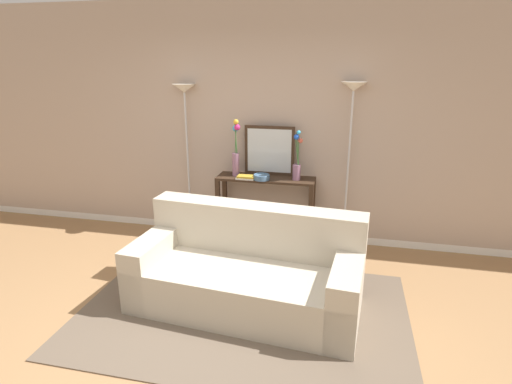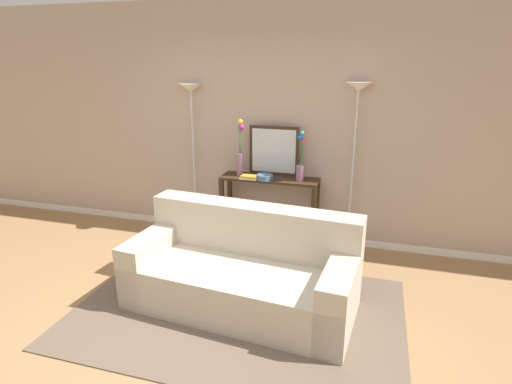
{
  "view_description": "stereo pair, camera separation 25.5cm",
  "coord_description": "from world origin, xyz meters",
  "px_view_note": "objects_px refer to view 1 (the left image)",
  "views": [
    {
      "loc": [
        1.15,
        -2.47,
        2.17
      ],
      "look_at": [
        0.28,
        1.4,
        0.88
      ],
      "focal_mm": 29.0,
      "sensor_mm": 36.0,
      "label": 1
    },
    {
      "loc": [
        1.4,
        -2.4,
        2.17
      ],
      "look_at": [
        0.28,
        1.4,
        0.88
      ],
      "focal_mm": 29.0,
      "sensor_mm": 36.0,
      "label": 2
    }
  ],
  "objects_px": {
    "couch": "(248,273)",
    "fruit_bowl": "(262,177)",
    "vase_tall_flowers": "(236,152)",
    "floor_lamp_right": "(351,120)",
    "book_stack": "(246,177)",
    "vase_short_flowers": "(297,164)",
    "console_table": "(266,200)",
    "floor_lamp_left": "(186,118)",
    "book_row_under_console": "(243,237)",
    "wall_mirror": "(269,151)"
  },
  "relations": [
    {
      "from": "couch",
      "to": "console_table",
      "type": "height_order",
      "value": "couch"
    },
    {
      "from": "floor_lamp_left",
      "to": "book_row_under_console",
      "type": "height_order",
      "value": "floor_lamp_left"
    },
    {
      "from": "fruit_bowl",
      "to": "floor_lamp_left",
      "type": "bearing_deg",
      "value": 167.39
    },
    {
      "from": "couch",
      "to": "vase_short_flowers",
      "type": "relative_size",
      "value": 3.65
    },
    {
      "from": "floor_lamp_left",
      "to": "book_stack",
      "type": "xyz_separation_m",
      "value": [
        0.8,
        -0.23,
        -0.62
      ]
    },
    {
      "from": "couch",
      "to": "book_row_under_console",
      "type": "xyz_separation_m",
      "value": [
        -0.39,
        1.33,
        -0.26
      ]
    },
    {
      "from": "couch",
      "to": "vase_tall_flowers",
      "type": "bearing_deg",
      "value": 109.05
    },
    {
      "from": "floor_lamp_right",
      "to": "book_row_under_console",
      "type": "distance_m",
      "value": 1.91
    },
    {
      "from": "vase_short_flowers",
      "to": "vase_tall_flowers",
      "type": "bearing_deg",
      "value": 178.44
    },
    {
      "from": "vase_tall_flowers",
      "to": "vase_short_flowers",
      "type": "xyz_separation_m",
      "value": [
        0.72,
        -0.02,
        -0.1
      ]
    },
    {
      "from": "couch",
      "to": "vase_short_flowers",
      "type": "height_order",
      "value": "vase_short_flowers"
    },
    {
      "from": "fruit_bowl",
      "to": "book_row_under_console",
      "type": "bearing_deg",
      "value": 159.29
    },
    {
      "from": "vase_tall_flowers",
      "to": "fruit_bowl",
      "type": "relative_size",
      "value": 3.59
    },
    {
      "from": "floor_lamp_left",
      "to": "vase_short_flowers",
      "type": "bearing_deg",
      "value": -5.89
    },
    {
      "from": "floor_lamp_right",
      "to": "book_row_under_console",
      "type": "xyz_separation_m",
      "value": [
        -1.22,
        -0.12,
        -1.46
      ]
    },
    {
      "from": "couch",
      "to": "floor_lamp_left",
      "type": "height_order",
      "value": "floor_lamp_left"
    },
    {
      "from": "vase_short_flowers",
      "to": "fruit_bowl",
      "type": "relative_size",
      "value": 3.06
    },
    {
      "from": "book_row_under_console",
      "to": "floor_lamp_right",
      "type": "bearing_deg",
      "value": 5.75
    },
    {
      "from": "floor_lamp_right",
      "to": "vase_tall_flowers",
      "type": "bearing_deg",
      "value": -174.58
    },
    {
      "from": "book_row_under_console",
      "to": "book_stack",
      "type": "bearing_deg",
      "value": -55.92
    },
    {
      "from": "couch",
      "to": "vase_tall_flowers",
      "type": "relative_size",
      "value": 3.11
    },
    {
      "from": "vase_tall_flowers",
      "to": "console_table",
      "type": "bearing_deg",
      "value": -0.06
    },
    {
      "from": "wall_mirror",
      "to": "book_stack",
      "type": "relative_size",
      "value": 2.77
    },
    {
      "from": "console_table",
      "to": "book_row_under_console",
      "type": "bearing_deg",
      "value": 180.0
    },
    {
      "from": "vase_short_flowers",
      "to": "book_stack",
      "type": "height_order",
      "value": "vase_short_flowers"
    },
    {
      "from": "couch",
      "to": "book_row_under_console",
      "type": "bearing_deg",
      "value": 106.28
    },
    {
      "from": "floor_lamp_right",
      "to": "vase_tall_flowers",
      "type": "relative_size",
      "value": 2.87
    },
    {
      "from": "couch",
      "to": "console_table",
      "type": "distance_m",
      "value": 1.36
    },
    {
      "from": "floor_lamp_left",
      "to": "fruit_bowl",
      "type": "xyz_separation_m",
      "value": [
        0.98,
        -0.22,
        -0.61
      ]
    },
    {
      "from": "floor_lamp_right",
      "to": "book_row_under_console",
      "type": "height_order",
      "value": "floor_lamp_right"
    },
    {
      "from": "console_table",
      "to": "fruit_bowl",
      "type": "bearing_deg",
      "value": -107.24
    },
    {
      "from": "floor_lamp_right",
      "to": "vase_tall_flowers",
      "type": "height_order",
      "value": "floor_lamp_right"
    },
    {
      "from": "floor_lamp_right",
      "to": "fruit_bowl",
      "type": "height_order",
      "value": "floor_lamp_right"
    },
    {
      "from": "couch",
      "to": "console_table",
      "type": "bearing_deg",
      "value": 94.41
    },
    {
      "from": "vase_tall_flowers",
      "to": "floor_lamp_right",
      "type": "bearing_deg",
      "value": 5.42
    },
    {
      "from": "floor_lamp_right",
      "to": "book_stack",
      "type": "bearing_deg",
      "value": -168.65
    },
    {
      "from": "vase_tall_flowers",
      "to": "fruit_bowl",
      "type": "bearing_deg",
      "value": -16.54
    },
    {
      "from": "floor_lamp_left",
      "to": "book_row_under_console",
      "type": "distance_m",
      "value": 1.6
    },
    {
      "from": "floor_lamp_right",
      "to": "fruit_bowl",
      "type": "distance_m",
      "value": 1.18
    },
    {
      "from": "wall_mirror",
      "to": "couch",
      "type": "bearing_deg",
      "value": -86.56
    },
    {
      "from": "couch",
      "to": "fruit_bowl",
      "type": "bearing_deg",
      "value": 96.13
    },
    {
      "from": "floor_lamp_left",
      "to": "book_stack",
      "type": "distance_m",
      "value": 1.04
    },
    {
      "from": "floor_lamp_right",
      "to": "wall_mirror",
      "type": "relative_size",
      "value": 3.26
    },
    {
      "from": "vase_tall_flowers",
      "to": "couch",
      "type": "bearing_deg",
      "value": -70.95
    },
    {
      "from": "wall_mirror",
      "to": "floor_lamp_right",
      "type": "bearing_deg",
      "value": -0.76
    },
    {
      "from": "book_stack",
      "to": "couch",
      "type": "bearing_deg",
      "value": -75.52
    },
    {
      "from": "floor_lamp_right",
      "to": "vase_tall_flowers",
      "type": "distance_m",
      "value": 1.35
    },
    {
      "from": "couch",
      "to": "wall_mirror",
      "type": "relative_size",
      "value": 3.53
    },
    {
      "from": "couch",
      "to": "fruit_bowl",
      "type": "xyz_separation_m",
      "value": [
        -0.13,
        1.23,
        0.56
      ]
    },
    {
      "from": "vase_short_flowers",
      "to": "book_row_under_console",
      "type": "height_order",
      "value": "vase_short_flowers"
    }
  ]
}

